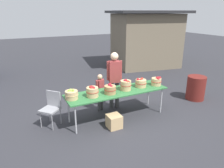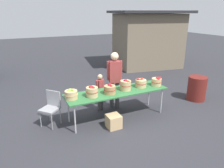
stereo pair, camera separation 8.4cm
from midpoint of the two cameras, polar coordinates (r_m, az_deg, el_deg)
name	(u,v)px [view 1 (the left image)]	position (r m, az deg, el deg)	size (l,w,h in m)	color
ground_plane	(117,117)	(5.76, 0.92, -8.90)	(40.00, 40.00, 0.00)	#2D2D33
market_table	(117,92)	(5.46, 0.96, -2.28)	(2.70, 0.76, 0.75)	#2D6B38
apple_basket_green_0	(72,95)	(5.03, -11.39, -2.81)	(0.32, 0.32, 0.25)	tan
apple_basket_red_0	(92,91)	(5.08, -5.81, -2.03)	(0.31, 0.31, 0.29)	tan
apple_basket_red_1	(110,89)	(5.25, -0.98, -1.45)	(0.31, 0.31, 0.25)	#A87F51
apple_basket_red_2	(126,85)	(5.48, 3.33, -0.28)	(0.29, 0.29, 0.30)	tan
apple_basket_red_3	(141,83)	(5.77, 7.37, 0.31)	(0.31, 0.31, 0.26)	tan
apple_basket_red_4	(156,81)	(5.96, 11.57, 0.74)	(0.29, 0.29, 0.25)	tan
vendor_adult	(114,76)	(5.93, 0.24, 2.12)	(0.42, 0.29, 1.65)	#3F3F3F
child_customer	(100,89)	(5.90, -3.66, -1.49)	(0.27, 0.20, 1.07)	#3F3F3F
food_kiosk	(145,39)	(11.10, 8.80, 12.07)	(3.93, 3.44, 2.74)	#726651
folding_chair	(51,106)	(5.41, -16.52, -5.72)	(0.56, 0.56, 0.86)	#99999E
trash_barrel	(196,88)	(7.25, 21.46, -0.97)	(0.58, 0.58, 0.76)	maroon
produce_crate	(114,121)	(5.21, 0.10, -10.09)	(0.33, 0.33, 0.33)	tan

